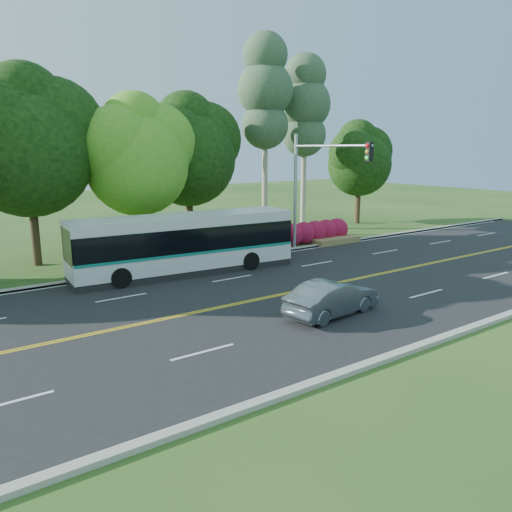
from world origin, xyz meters
TOP-DOWN VIEW (x-y plane):
  - ground at (0.00, 0.00)m, footprint 120.00×120.00m
  - road at (0.00, 0.00)m, footprint 60.00×14.00m
  - curb_north at (0.00, 7.15)m, footprint 60.00×0.30m
  - curb_south at (0.00, -7.15)m, footprint 60.00×0.30m
  - grass_verge at (0.00, 9.00)m, footprint 60.00×4.00m
  - lane_markings at (-0.09, 0.00)m, footprint 57.60×13.82m
  - tree_row at (-5.15, 12.13)m, footprint 44.70×9.10m
  - bougainvillea_hedge at (7.18, 8.15)m, footprint 9.50×2.25m
  - traffic_signal at (6.49, 5.40)m, footprint 0.42×6.10m
  - transit_bus at (-1.82, 5.80)m, footprint 11.35×3.26m
  - sedan at (-0.32, -3.21)m, footprint 4.16×1.88m

SIDE VIEW (x-z plane):
  - ground at x=0.00m, z-range 0.00..0.00m
  - road at x=0.00m, z-range 0.00..0.02m
  - lane_markings at x=-0.09m, z-range 0.02..0.02m
  - grass_verge at x=0.00m, z-range 0.00..0.10m
  - curb_north at x=0.00m, z-range 0.00..0.15m
  - curb_south at x=0.00m, z-range 0.00..0.15m
  - sedan at x=-0.32m, z-range 0.02..1.35m
  - bougainvillea_hedge at x=7.18m, z-range -0.03..1.47m
  - transit_bus at x=-1.82m, z-range 0.01..2.94m
  - traffic_signal at x=6.49m, z-range 1.17..8.17m
  - tree_row at x=-5.15m, z-range -0.19..13.65m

